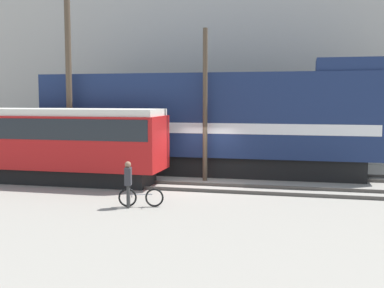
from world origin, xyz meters
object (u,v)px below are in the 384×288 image
freight_locomotive (207,122)px  streetcar (65,141)px  bicycle (141,197)px  utility_pole_left (69,84)px  utility_pole_center (205,105)px  person (128,180)px

freight_locomotive → streetcar: freight_locomotive is taller
bicycle → utility_pole_left: size_ratio=0.18×
utility_pole_left → freight_locomotive: bearing=17.2°
bicycle → utility_pole_center: 6.73m
bicycle → utility_pole_left: (-5.74, 5.83, 4.18)m
freight_locomotive → utility_pole_left: utility_pole_left is taller
person → utility_pole_center: bearing=76.4°
bicycle → streetcar: bearing=142.4°
utility_pole_left → bicycle: bearing=-45.5°
bicycle → utility_pole_center: bearing=79.4°
person → utility_pole_left: bearing=131.4°
person → utility_pole_left: utility_pole_left is taller
utility_pole_left → person: bearing=-48.6°
freight_locomotive → utility_pole_center: (0.31, -2.02, 0.86)m
streetcar → person: 6.17m
freight_locomotive → utility_pole_center: bearing=-81.4°
streetcar → person: (4.56, -4.05, -0.93)m
freight_locomotive → utility_pole_left: 7.08m
person → utility_pole_center: size_ratio=0.23×
streetcar → bicycle: bearing=-37.6°
utility_pole_center → bicycle: bearing=-100.6°
freight_locomotive → utility_pole_left: (-6.52, -2.02, 1.87)m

